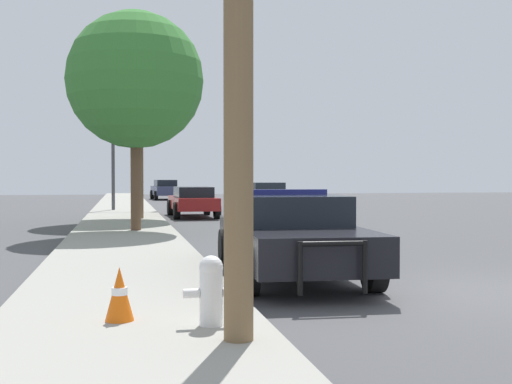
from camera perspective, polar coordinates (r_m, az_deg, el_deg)
ground_plane at (r=10.07m, az=19.39°, el=-8.44°), size 110.00×110.00×0.00m
sidewalk_left at (r=8.64m, az=-11.39°, el=-9.58°), size 3.00×110.00×0.13m
police_car at (r=10.92m, az=3.00°, el=-3.63°), size 2.30×5.29×1.48m
fire_hydrant at (r=6.85m, az=-4.01°, el=-8.54°), size 0.59×0.26×0.74m
traffic_light at (r=31.43m, az=-10.31°, el=4.53°), size 3.10×0.35×4.74m
car_background_midblock at (r=27.29m, az=-5.64°, el=-0.76°), size 1.94×4.56×1.28m
car_background_oncoming at (r=32.84m, az=0.82°, el=-0.31°), size 2.22×4.61×1.42m
car_background_distant at (r=48.64m, az=-8.08°, el=0.25°), size 2.13×4.31×1.48m
tree_sidewalk_near at (r=19.41m, az=-10.68°, el=9.72°), size 4.02×4.02×6.43m
tree_sidewalk_mid at (r=24.94m, az=-10.41°, el=9.48°), size 4.55×4.55×7.40m
traffic_cone at (r=7.23m, az=-12.04°, el=-8.83°), size 0.31×0.31×0.59m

